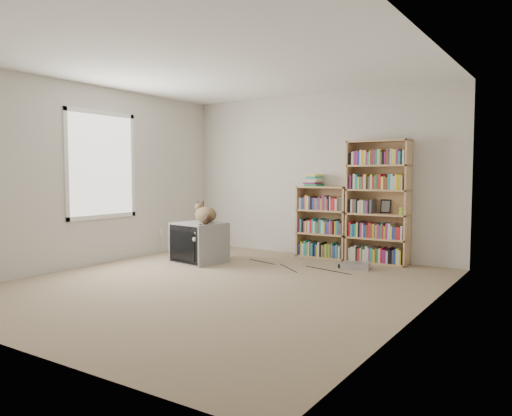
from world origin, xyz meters
The scene contains 17 objects.
floor centered at (0.00, 0.00, 0.00)m, with size 4.50×5.00×0.01m, color gray.
wall_back centered at (0.00, 2.50, 1.25)m, with size 4.50×0.02×2.50m, color beige.
wall_front centered at (0.00, -2.50, 1.25)m, with size 4.50×0.02×2.50m, color beige.
wall_left centered at (-2.25, 0.00, 1.25)m, with size 0.02×5.00×2.50m, color beige.
wall_right centered at (2.25, 0.00, 1.25)m, with size 0.02×5.00×2.50m, color beige.
ceiling centered at (0.00, 0.00, 2.50)m, with size 4.50×5.00×0.02m, color white.
window centered at (-2.24, 0.20, 1.40)m, with size 0.02×1.22×1.52m, color white.
crt_tv centered at (-1.13, 1.01, 0.29)m, with size 0.75×0.69×0.57m.
cat centered at (-1.05, 1.02, 0.66)m, with size 0.55×0.65×0.50m.
bookcase_tall centered at (1.04, 2.36, 0.83)m, with size 0.87×0.30×1.75m.
bookcase_short centered at (0.18, 2.36, 0.50)m, with size 0.79×0.30×1.09m.
book_stack centered at (0.01, 2.34, 1.18)m, with size 0.21×0.28×0.18m, color red.
green_mug centered at (1.39, 2.34, 0.76)m, with size 0.09×0.09×0.10m, color #88AF32.
framed_print centered at (1.12, 2.44, 0.81)m, with size 0.15×0.01×0.20m, color black.
dvd_player centered at (0.95, 1.76, 0.04)m, with size 0.37×0.27×0.09m, color #ADADB2.
wall_outlet centered at (-2.24, 1.35, 0.32)m, with size 0.01×0.08×0.13m, color silver.
floor_cables centered at (0.17, 1.28, 0.00)m, with size 1.20×0.70×0.01m, color black, non-canonical shape.
Camera 1 is at (3.44, -4.52, 1.28)m, focal length 35.00 mm.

